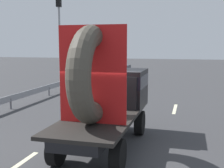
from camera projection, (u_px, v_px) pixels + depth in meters
name	position (u px, v px, depth m)	size (l,w,h in m)	color
ground_plane	(96.00, 146.00, 9.39)	(120.00, 120.00, 0.00)	#38383A
flatbed_truck	(107.00, 92.00, 9.36)	(2.02, 5.21, 3.76)	black
distant_sedan	(120.00, 72.00, 27.00)	(1.80, 4.21, 1.37)	black
traffic_light	(59.00, 29.00, 21.40)	(0.42, 0.36, 6.86)	gray
guardrail	(32.00, 92.00, 16.75)	(0.10, 16.65, 0.71)	gray
lane_dash_left_near	(17.00, 166.00, 7.86)	(2.06, 0.16, 0.01)	beige
lane_dash_left_far	(103.00, 106.00, 15.54)	(2.59, 0.16, 0.01)	beige
lane_dash_right_far	(175.00, 109.00, 14.86)	(2.32, 0.16, 0.01)	beige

